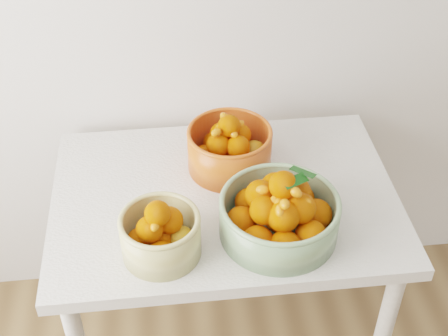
{
  "coord_description": "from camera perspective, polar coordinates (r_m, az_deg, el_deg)",
  "views": [
    {
      "loc": [
        -0.5,
        0.26,
        1.97
      ],
      "look_at": [
        -0.36,
        1.51,
        0.92
      ],
      "focal_mm": 50.0,
      "sensor_mm": 36.0,
      "label": 1
    }
  ],
  "objects": [
    {
      "name": "bowl_orange",
      "position": [
        1.86,
        0.48,
        1.82
      ],
      "size": [
        0.28,
        0.28,
        0.18
      ],
      "rotation": [
        0.0,
        0.0,
        -0.13
      ],
      "color": "#D3491B",
      "rests_on": "table"
    },
    {
      "name": "bowl_cream",
      "position": [
        1.61,
        -5.85,
        -6.05
      ],
      "size": [
        0.27,
        0.27,
        0.18
      ],
      "rotation": [
        0.0,
        0.0,
        -0.37
      ],
      "color": "tan",
      "rests_on": "table"
    },
    {
      "name": "table",
      "position": [
        1.88,
        0.05,
        -4.57
      ],
      "size": [
        1.0,
        0.7,
        0.75
      ],
      "color": "silver",
      "rests_on": "ground"
    },
    {
      "name": "bowl_green",
      "position": [
        1.66,
        5.12,
        -4.2
      ],
      "size": [
        0.38,
        0.38,
        0.21
      ],
      "rotation": [
        0.0,
        0.0,
        -0.23
      ],
      "color": "gray",
      "rests_on": "table"
    }
  ]
}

